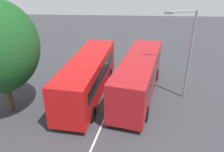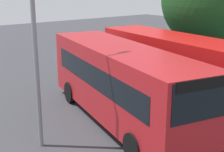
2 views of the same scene
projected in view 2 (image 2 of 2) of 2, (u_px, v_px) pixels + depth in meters
The scene contains 5 objects.
ground_plane at pixel (141, 106), 15.93m from camera, with size 72.30×72.30×0.00m, color #38383D.
bus_far_left at pixel (121, 82), 13.66m from camera, with size 10.31×4.65×3.23m.
bus_center_left at pixel (178, 66), 16.35m from camera, with size 10.24×3.62×3.23m.
street_lamp at pixel (40, 37), 11.10m from camera, with size 0.42×2.28×6.87m.
lane_stripe_outer_left at pixel (141, 106), 15.93m from camera, with size 15.10×0.12×0.01m, color silver.
Camera 2 is at (10.71, -10.52, 5.69)m, focal length 52.64 mm.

